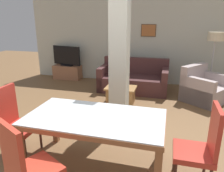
# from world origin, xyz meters

# --- Properties ---
(ground_plane) EXTENTS (18.00, 18.00, 0.00)m
(ground_plane) POSITION_xyz_m (0.00, 0.00, 0.00)
(ground_plane) COLOR brown
(back_wall) EXTENTS (7.20, 0.09, 2.70)m
(back_wall) POSITION_xyz_m (0.00, 4.31, 1.35)
(back_wall) COLOR beige
(back_wall) RESTS_ON ground_plane
(divider_pillar) EXTENTS (0.33, 0.36, 2.70)m
(divider_pillar) POSITION_xyz_m (-0.04, 1.54, 1.35)
(divider_pillar) COLOR beige
(divider_pillar) RESTS_ON ground_plane
(dining_table) EXTENTS (1.79, 0.96, 0.75)m
(dining_table) POSITION_xyz_m (0.00, 0.00, 0.61)
(dining_table) COLOR brown
(dining_table) RESTS_ON ground_plane
(dining_chair_near_left) EXTENTS (0.62, 0.62, 1.04)m
(dining_chair_near_left) POSITION_xyz_m (-0.44, -0.85, 0.55)
(dining_chair_near_left) COLOR #BF3927
(dining_chair_near_left) RESTS_ON ground_plane
(dining_chair_head_right) EXTENTS (0.46, 0.46, 1.04)m
(dining_chair_head_right) POSITION_xyz_m (1.32, 0.00, 0.55)
(dining_chair_head_right) COLOR #BC3529
(dining_chair_head_right) RESTS_ON ground_plane
(dining_chair_head_left) EXTENTS (0.46, 0.46, 1.04)m
(dining_chair_head_left) POSITION_xyz_m (-1.25, 0.00, 0.55)
(dining_chair_head_left) COLOR red
(dining_chair_head_left) RESTS_ON ground_plane
(sofa) EXTENTS (1.86, 0.95, 0.87)m
(sofa) POSITION_xyz_m (-0.06, 3.41, 0.29)
(sofa) COLOR #4A2929
(sofa) RESTS_ON ground_plane
(armchair) EXTENTS (1.23, 1.24, 0.86)m
(armchair) POSITION_xyz_m (1.72, 3.03, 0.30)
(armchair) COLOR #BAA8A7
(armchair) RESTS_ON ground_plane
(coffee_table) EXTENTS (0.70, 0.50, 0.40)m
(coffee_table) POSITION_xyz_m (-0.19, 2.36, 0.21)
(coffee_table) COLOR #A37340
(coffee_table) RESTS_ON ground_plane
(bottle) EXTENTS (0.06, 0.06, 0.28)m
(bottle) POSITION_xyz_m (-0.33, 2.27, 0.51)
(bottle) COLOR #B2B7BC
(bottle) RESTS_ON coffee_table
(tv_stand) EXTENTS (0.90, 0.40, 0.45)m
(tv_stand) POSITION_xyz_m (-2.39, 4.03, 0.22)
(tv_stand) COLOR #A46A49
(tv_stand) RESTS_ON ground_plane
(tv_screen) EXTENTS (1.01, 0.28, 0.64)m
(tv_screen) POSITION_xyz_m (-2.39, 4.03, 0.76)
(tv_screen) COLOR black
(tv_screen) RESTS_ON tv_stand
(floor_lamp) EXTENTS (0.39, 0.39, 1.62)m
(floor_lamp) POSITION_xyz_m (1.96, 3.73, 1.37)
(floor_lamp) COLOR #B7B7BC
(floor_lamp) RESTS_ON ground_plane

